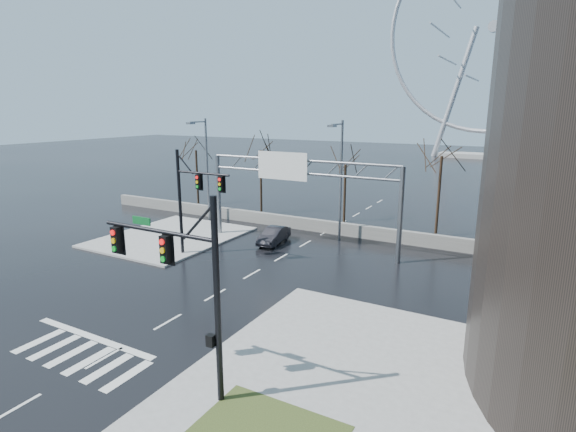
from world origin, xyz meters
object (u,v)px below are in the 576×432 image
Objects in this scene: signal_mast_far at (191,194)px; car at (274,235)px; sign_gantry at (296,183)px; signal_mast_near at (186,276)px; ferris_wheel at (493,36)px.

car is (3.50, 5.96, -4.17)m from signal_mast_far.
sign_gantry is at bearing 47.53° from signal_mast_far.
signal_mast_near is at bearing -73.81° from sign_gantry.
signal_mast_far is at bearing -126.24° from car.
signal_mast_far is at bearing 130.26° from signal_mast_near.
ferris_wheel is 84.36m from car.
signal_mast_near reaches higher than sign_gantry.
sign_gantry reaches higher than car.
ferris_wheel reaches higher than car.
signal_mast_far reaches higher than car.
sign_gantry is 0.32× the size of ferris_wheel.
ferris_wheel is (-0.14, 99.04, 21.26)m from signal_mast_near.
signal_mast_near is 1.98× the size of car.
car is at bearing -178.81° from sign_gantry.
signal_mast_far is 0.16× the size of ferris_wheel.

